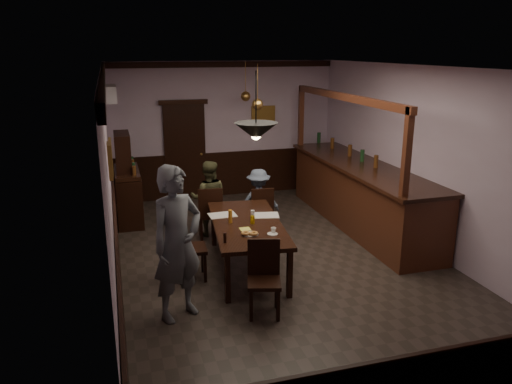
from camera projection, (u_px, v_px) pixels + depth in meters
name	position (u px, v px, depth m)	size (l,w,h in m)	color
room	(283.00, 171.00, 7.44)	(5.01, 8.01, 3.01)	#2D2621
dining_table	(247.00, 226.00, 7.50)	(1.24, 2.30, 0.75)	black
chair_far_left	(210.00, 211.00, 8.67)	(0.47, 0.47, 0.97)	black
chair_far_right	(261.00, 210.00, 8.82)	(0.43, 0.43, 0.92)	black
chair_near	(264.00, 274.00, 6.29)	(0.51, 0.51, 0.95)	black
chair_side	(185.00, 244.00, 7.19)	(0.46, 0.46, 0.99)	black
person_standing	(177.00, 244.00, 6.06)	(0.71, 0.47, 1.95)	slate
person_seated_left	(209.00, 198.00, 8.89)	(0.66, 0.52, 1.37)	#47482B
person_seated_right	(258.00, 201.00, 9.06)	(0.76, 0.44, 1.18)	slate
newspaper_left	(222.00, 215.00, 7.78)	(0.42, 0.30, 0.01)	silver
newspaper_right	(265.00, 215.00, 7.77)	(0.42, 0.30, 0.01)	silver
napkin	(245.00, 229.00, 7.19)	(0.15, 0.15, 0.00)	#E4D954
saucer	(272.00, 234.00, 6.99)	(0.15, 0.15, 0.01)	white
coffee_cup	(273.00, 230.00, 7.01)	(0.08, 0.08, 0.07)	white
pastry_plate	(251.00, 234.00, 6.98)	(0.22, 0.22, 0.01)	white
pastry_ring_a	(246.00, 233.00, 6.94)	(0.13, 0.13, 0.04)	#C68C47
pastry_ring_b	(254.00, 233.00, 6.93)	(0.13, 0.13, 0.04)	#C68C47
soda_can	(252.00, 220.00, 7.41)	(0.07, 0.07, 0.12)	gold
beer_glass	(230.00, 216.00, 7.43)	(0.06, 0.06, 0.20)	#BF721E
water_glass	(253.00, 215.00, 7.57)	(0.06, 0.06, 0.15)	silver
pepper_mill	(225.00, 238.00, 6.68)	(0.04, 0.04, 0.14)	black
sideboard	(127.00, 186.00, 9.61)	(0.47, 1.31, 1.73)	black
bar_counter	(360.00, 193.00, 9.39)	(1.03, 4.45, 2.49)	#451F12
door_back	(185.00, 152.00, 10.97)	(0.90, 0.06, 2.10)	black
ac_unit	(111.00, 94.00, 9.21)	(0.20, 0.85, 0.30)	white
picture_left_small	(110.00, 161.00, 5.13)	(0.04, 0.28, 0.36)	olive
picture_left_large	(111.00, 157.00, 7.46)	(0.04, 0.62, 0.48)	olive
picture_back	(263.00, 115.00, 11.25)	(0.55, 0.04, 0.42)	olive
pendant_iron	(256.00, 131.00, 6.30)	(0.56, 0.56, 0.86)	black
pendant_brass_mid	(257.00, 105.00, 8.82)	(0.20, 0.20, 0.81)	#BF8C3F
pendant_brass_far	(246.00, 96.00, 10.30)	(0.20, 0.20, 0.81)	#BF8C3F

